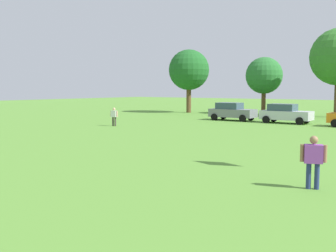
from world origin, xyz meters
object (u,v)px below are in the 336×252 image
object	(u,v)px
parked_car_gray_0	(232,111)
parked_car_silver_1	(285,113)
tree_far_left	(189,70)
tree_left	(264,76)
bystander_near_trees	(114,115)
adult_bystander	(313,158)

from	to	relation	value
parked_car_gray_0	parked_car_silver_1	bearing A→B (deg)	0.10
tree_far_left	tree_left	size ratio (longest dim) A/B	1.17
parked_car_gray_0	tree_left	size ratio (longest dim) A/B	0.65
parked_car_gray_0	tree_far_left	world-z (taller)	tree_far_left
parked_car_silver_1	tree_far_left	world-z (taller)	tree_far_left
bystander_near_trees	parked_car_silver_1	world-z (taller)	parked_car_silver_1
parked_car_silver_1	parked_car_gray_0	bearing A→B (deg)	-179.90
bystander_near_trees	parked_car_gray_0	distance (m)	11.82
bystander_near_trees	tree_left	size ratio (longest dim) A/B	0.22
bystander_near_trees	tree_left	world-z (taller)	tree_left
bystander_near_trees	tree_left	bearing A→B (deg)	70.04
parked_car_gray_0	bystander_near_trees	bearing A→B (deg)	-115.52
adult_bystander	bystander_near_trees	bearing A→B (deg)	128.03
tree_far_left	parked_car_silver_1	bearing A→B (deg)	-27.33
parked_car_gray_0	tree_far_left	xyz separation A→B (m)	(-9.97, 7.83, 4.42)
adult_bystander	parked_car_gray_0	distance (m)	25.95
bystander_near_trees	parked_car_gray_0	bearing A→B (deg)	54.90
bystander_near_trees	parked_car_silver_1	bearing A→B (deg)	36.58
adult_bystander	tree_far_left	world-z (taller)	tree_far_left
parked_car_silver_1	tree_left	size ratio (longest dim) A/B	0.65
adult_bystander	parked_car_gray_0	xyz separation A→B (m)	(-13.90, 21.91, -0.11)
bystander_near_trees	tree_far_left	xyz separation A→B (m)	(-4.88, 18.50, 4.39)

